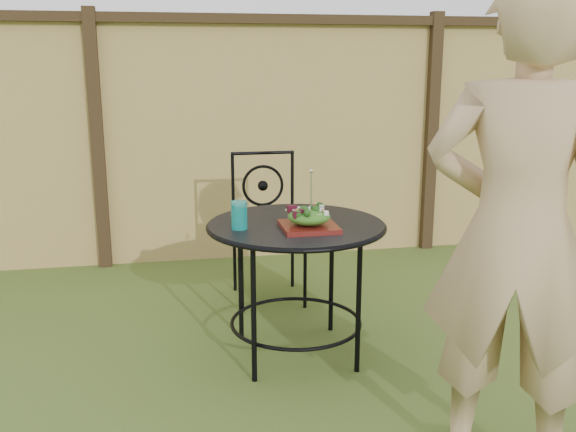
% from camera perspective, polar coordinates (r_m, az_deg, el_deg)
% --- Properties ---
extents(ground, '(60.00, 60.00, 0.00)m').
position_cam_1_polar(ground, '(3.23, 5.38, -14.76)').
color(ground, '#2F4917').
rests_on(ground, ground).
extents(fence, '(8.00, 0.12, 1.90)m').
position_cam_1_polar(fence, '(5.01, -1.47, 6.98)').
color(fence, '#E0C46E').
rests_on(fence, ground).
extents(patio_table, '(0.92, 0.92, 0.72)m').
position_cam_1_polar(patio_table, '(3.32, 0.73, -2.94)').
color(patio_table, black).
rests_on(patio_table, ground).
extents(patio_chair, '(0.46, 0.46, 0.95)m').
position_cam_1_polar(patio_chair, '(4.18, -1.90, -0.61)').
color(patio_chair, black).
rests_on(patio_chair, ground).
extents(diner, '(0.80, 0.72, 1.84)m').
position_cam_1_polar(diner, '(2.45, 19.68, -1.64)').
color(diner, tan).
rests_on(diner, ground).
extents(salad_plate, '(0.27, 0.27, 0.02)m').
position_cam_1_polar(salad_plate, '(3.16, 1.86, -0.96)').
color(salad_plate, '#4D170B').
rests_on(salad_plate, patio_table).
extents(salad, '(0.21, 0.21, 0.08)m').
position_cam_1_polar(salad, '(3.15, 1.87, -0.04)').
color(salad, '#235614').
rests_on(salad, salad_plate).
extents(fork, '(0.01, 0.01, 0.18)m').
position_cam_1_polar(fork, '(3.12, 2.07, 2.28)').
color(fork, silver).
rests_on(fork, salad).
extents(drinking_glass, '(0.08, 0.08, 0.14)m').
position_cam_1_polar(drinking_glass, '(3.15, -4.36, 0.07)').
color(drinking_glass, '#0C8C87').
rests_on(drinking_glass, patio_table).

